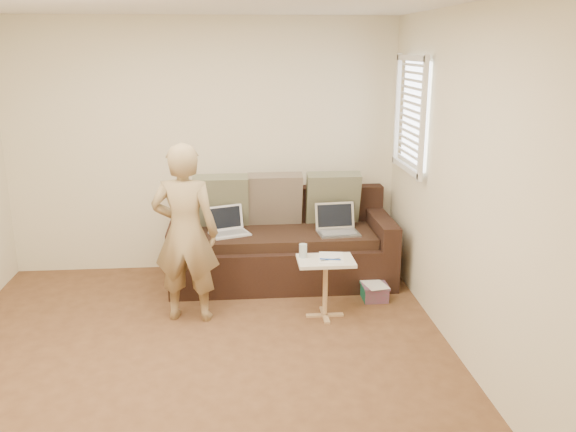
# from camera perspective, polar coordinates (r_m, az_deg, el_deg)

# --- Properties ---
(floor) EXTENTS (4.50, 4.50, 0.00)m
(floor) POSITION_cam_1_polar(r_m,az_deg,el_deg) (4.60, -8.69, -14.47)
(floor) COLOR #52341E
(floor) RESTS_ON ground
(wall_back) EXTENTS (4.00, 0.00, 4.00)m
(wall_back) POSITION_cam_1_polar(r_m,az_deg,el_deg) (6.31, -8.00, 6.48)
(wall_back) COLOR beige
(wall_back) RESTS_ON ground
(wall_front) EXTENTS (4.00, 0.00, 4.00)m
(wall_front) POSITION_cam_1_polar(r_m,az_deg,el_deg) (2.02, -14.06, -14.60)
(wall_front) COLOR beige
(wall_front) RESTS_ON ground
(wall_right) EXTENTS (0.00, 4.50, 4.50)m
(wall_right) POSITION_cam_1_polar(r_m,az_deg,el_deg) (4.42, 17.36, 1.94)
(wall_right) COLOR beige
(wall_right) RESTS_ON ground
(window_blinds) EXTENTS (0.12, 0.88, 1.08)m
(window_blinds) POSITION_cam_1_polar(r_m,az_deg,el_deg) (5.74, 11.59, 9.43)
(window_blinds) COLOR white
(window_blinds) RESTS_ON wall_right
(sofa) EXTENTS (2.20, 0.95, 0.85)m
(sofa) POSITION_cam_1_polar(r_m,az_deg,el_deg) (6.06, -0.59, -2.28)
(sofa) COLOR black
(sofa) RESTS_ON ground
(pillow_left) EXTENTS (0.55, 0.29, 0.57)m
(pillow_left) POSITION_cam_1_polar(r_m,az_deg,el_deg) (6.15, -6.35, 1.43)
(pillow_left) COLOR #63694D
(pillow_left) RESTS_ON sofa
(pillow_mid) EXTENTS (0.55, 0.27, 0.57)m
(pillow_mid) POSITION_cam_1_polar(r_m,az_deg,el_deg) (6.18, -1.24, 1.60)
(pillow_mid) COLOR brown
(pillow_mid) RESTS_ON sofa
(pillow_right) EXTENTS (0.55, 0.28, 0.57)m
(pillow_right) POSITION_cam_1_polar(r_m,az_deg,el_deg) (6.24, 4.27, 1.71)
(pillow_right) COLOR #63694D
(pillow_right) RESTS_ON sofa
(laptop_silver) EXTENTS (0.42, 0.32, 0.27)m
(laptop_silver) POSITION_cam_1_polar(r_m,az_deg,el_deg) (5.95, 4.80, -1.70)
(laptop_silver) COLOR #B7BABC
(laptop_silver) RESTS_ON sofa
(laptop_white) EXTENTS (0.44, 0.38, 0.27)m
(laptop_white) POSITION_cam_1_polar(r_m,az_deg,el_deg) (5.94, -5.54, -1.76)
(laptop_white) COLOR white
(laptop_white) RESTS_ON sofa
(person) EXTENTS (0.62, 0.47, 1.56)m
(person) POSITION_cam_1_polar(r_m,az_deg,el_deg) (5.16, -9.68, -1.61)
(person) COLOR #938550
(person) RESTS_ON ground
(side_table) EXTENTS (0.49, 0.34, 0.53)m
(side_table) POSITION_cam_1_polar(r_m,az_deg,el_deg) (5.30, 3.55, -6.83)
(side_table) COLOR silver
(side_table) RESTS_ON ground
(drinking_glass) EXTENTS (0.07, 0.07, 0.12)m
(drinking_glass) POSITION_cam_1_polar(r_m,az_deg,el_deg) (5.22, 1.44, -3.31)
(drinking_glass) COLOR silver
(drinking_glass) RESTS_ON side_table
(scissors) EXTENTS (0.20, 0.14, 0.02)m
(scissors) POSITION_cam_1_polar(r_m,az_deg,el_deg) (5.18, 4.02, -4.13)
(scissors) COLOR silver
(scissors) RESTS_ON side_table
(paper_on_table) EXTENTS (0.25, 0.33, 0.00)m
(paper_on_table) POSITION_cam_1_polar(r_m,az_deg,el_deg) (5.24, 4.13, -3.96)
(paper_on_table) COLOR white
(paper_on_table) RESTS_ON side_table
(striped_box) EXTENTS (0.24, 0.24, 0.15)m
(striped_box) POSITION_cam_1_polar(r_m,az_deg,el_deg) (5.76, 8.20, -7.12)
(striped_box) COLOR #C31D6D
(striped_box) RESTS_ON ground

